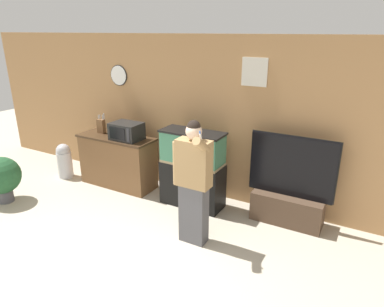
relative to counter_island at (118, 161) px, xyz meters
The scene contains 10 objects.
ground_plane 2.89m from the counter_island, 57.73° to the right, with size 18.00×18.00×0.00m, color #B2A893.
wall_back_paneled 1.81m from the counter_island, 18.51° to the left, with size 10.00×0.08×2.60m.
counter_island is the anchor object (origin of this frame).
microwave 0.66m from the counter_island, ahead, with size 0.51×0.38×0.29m.
knife_block 0.69m from the counter_island, behind, with size 0.14×0.09×0.36m.
aquarium_on_stand 1.53m from the counter_island, ahead, with size 0.99×0.42×1.22m.
tv_on_stand 2.99m from the counter_island, ahead, with size 1.21×0.40×1.31m.
person_standing 2.23m from the counter_island, 23.30° to the right, with size 0.52×0.39×1.65m.
potted_plant 1.85m from the counter_island, 130.08° to the right, with size 0.60×0.60×0.76m.
trash_bin 1.15m from the counter_island, 168.50° to the right, with size 0.27×0.27×0.66m.
Camera 1 is at (2.40, -1.87, 2.66)m, focal length 32.00 mm.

